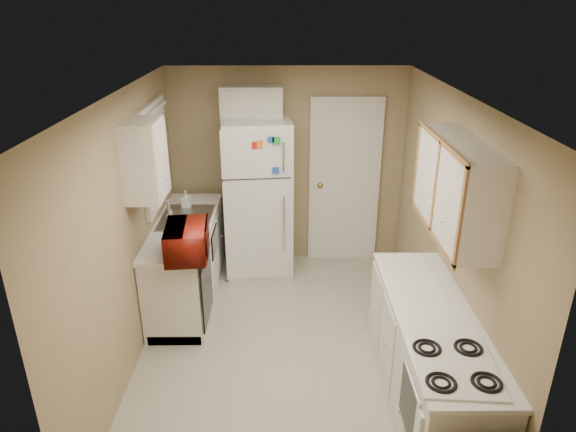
{
  "coord_description": "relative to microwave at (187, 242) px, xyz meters",
  "views": [
    {
      "loc": [
        -0.03,
        -4.07,
        3.09
      ],
      "look_at": [
        0.0,
        0.5,
        1.15
      ],
      "focal_mm": 32.0,
      "sensor_mm": 36.0,
      "label": 1
    }
  ],
  "objects": [
    {
      "name": "floor",
      "position": [
        0.92,
        -0.14,
        -1.05
      ],
      "size": [
        3.8,
        3.8,
        0.0
      ],
      "primitive_type": "plane",
      "color": "beige",
      "rests_on": "ground"
    },
    {
      "name": "ceiling",
      "position": [
        0.92,
        -0.14,
        1.35
      ],
      "size": [
        3.8,
        3.8,
        0.0
      ],
      "primitive_type": "plane",
      "color": "white",
      "rests_on": "floor"
    },
    {
      "name": "wall_left",
      "position": [
        -0.48,
        -0.14,
        0.15
      ],
      "size": [
        3.8,
        3.8,
        0.0
      ],
      "primitive_type": "plane",
      "color": "tan",
      "rests_on": "floor"
    },
    {
      "name": "wall_right",
      "position": [
        2.32,
        -0.14,
        0.15
      ],
      "size": [
        3.8,
        3.8,
        0.0
      ],
      "primitive_type": "plane",
      "color": "tan",
      "rests_on": "floor"
    },
    {
      "name": "wall_back",
      "position": [
        0.92,
        1.76,
        0.15
      ],
      "size": [
        2.8,
        2.8,
        0.0
      ],
      "primitive_type": "plane",
      "color": "tan",
      "rests_on": "floor"
    },
    {
      "name": "wall_front",
      "position": [
        0.92,
        -2.04,
        0.15
      ],
      "size": [
        2.8,
        2.8,
        0.0
      ],
      "primitive_type": "plane",
      "color": "tan",
      "rests_on": "floor"
    },
    {
      "name": "left_counter",
      "position": [
        -0.18,
        0.76,
        -0.6
      ],
      "size": [
        0.6,
        1.8,
        0.9
      ],
      "primitive_type": "cube",
      "color": "silver",
      "rests_on": "floor"
    },
    {
      "name": "dishwasher",
      "position": [
        0.11,
        0.16,
        -0.56
      ],
      "size": [
        0.03,
        0.58,
        0.72
      ],
      "primitive_type": "cube",
      "color": "black",
      "rests_on": "floor"
    },
    {
      "name": "sink",
      "position": [
        -0.18,
        0.91,
        -0.19
      ],
      "size": [
        0.54,
        0.74,
        0.16
      ],
      "primitive_type": "cube",
      "color": "gray",
      "rests_on": "left_counter"
    },
    {
      "name": "microwave",
      "position": [
        0.0,
        0.0,
        0.0
      ],
      "size": [
        0.58,
        0.36,
        0.37
      ],
      "primitive_type": "imported",
      "rotation": [
        0.0,
        0.0,
        1.67
      ],
      "color": "maroon",
      "rests_on": "left_counter"
    },
    {
      "name": "soap_bottle",
      "position": [
        -0.23,
        1.21,
        -0.05
      ],
      "size": [
        0.1,
        0.1,
        0.2
      ],
      "primitive_type": "imported",
      "rotation": [
        0.0,
        0.0,
        -0.14
      ],
      "color": "white",
      "rests_on": "left_counter"
    },
    {
      "name": "window_blinds",
      "position": [
        -0.44,
        0.91,
        0.55
      ],
      "size": [
        0.1,
        0.98,
        1.08
      ],
      "primitive_type": "cube",
      "color": "silver",
      "rests_on": "wall_left"
    },
    {
      "name": "upper_cabinet_left",
      "position": [
        -0.33,
        0.08,
        0.75
      ],
      "size": [
        0.3,
        0.45,
        0.7
      ],
      "primitive_type": "cube",
      "color": "silver",
      "rests_on": "wall_left"
    },
    {
      "name": "refrigerator",
      "position": [
        0.57,
        1.46,
        -0.12
      ],
      "size": [
        0.83,
        0.81,
        1.86
      ],
      "primitive_type": "cube",
      "rotation": [
        0.0,
        0.0,
        0.09
      ],
      "color": "silver",
      "rests_on": "floor"
    },
    {
      "name": "cabinet_over_fridge",
      "position": [
        0.52,
        1.61,
        0.95
      ],
      "size": [
        0.7,
        0.3,
        0.4
      ],
      "primitive_type": "cube",
      "color": "silver",
      "rests_on": "wall_back"
    },
    {
      "name": "interior_door",
      "position": [
        1.62,
        1.72,
        -0.03
      ],
      "size": [
        0.86,
        0.06,
        2.08
      ],
      "primitive_type": "cube",
      "color": "silver",
      "rests_on": "floor"
    },
    {
      "name": "right_counter",
      "position": [
        2.02,
        -0.94,
        -0.6
      ],
      "size": [
        0.6,
        2.0,
        0.9
      ],
      "primitive_type": "cube",
      "color": "silver",
      "rests_on": "floor"
    },
    {
      "name": "stove",
      "position": [
        1.99,
        -1.56,
        -0.67
      ],
      "size": [
        0.56,
        0.67,
        0.77
      ],
      "primitive_type": "cube",
      "rotation": [
        0.0,
        0.0,
        -0.08
      ],
      "color": "silver",
      "rests_on": "floor"
    },
    {
      "name": "upper_cabinet_right",
      "position": [
        2.17,
        -0.64,
        0.75
      ],
      "size": [
        0.3,
        1.2,
        0.7
      ],
      "primitive_type": "cube",
      "color": "silver",
      "rests_on": "wall_right"
    }
  ]
}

